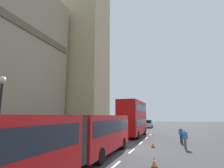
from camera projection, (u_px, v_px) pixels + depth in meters
ground_plane at (134, 149)px, 15.82m from camera, size 160.00×160.00×0.00m
lane_centre_marking at (132, 151)px, 14.80m from camera, size 29.80×0.16×0.01m
articulated_bus at (64, 138)px, 9.22m from camera, size 17.97×2.54×2.90m
double_decker_bus at (133, 117)px, 25.80m from camera, size 9.42×2.54×4.90m
sedan_lead at (148, 124)px, 43.55m from camera, size 4.40×1.86×1.85m
traffic_cone_west at (154, 162)px, 10.19m from camera, size 0.36×0.36×0.58m
traffic_cone_middle at (153, 144)px, 16.54m from camera, size 0.36×0.36×0.58m
pedestrian_near_cones at (185, 138)px, 15.76m from camera, size 0.35×0.45×1.69m
pedestrian_by_kerb at (181, 134)px, 19.00m from camera, size 0.43×0.46×1.69m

